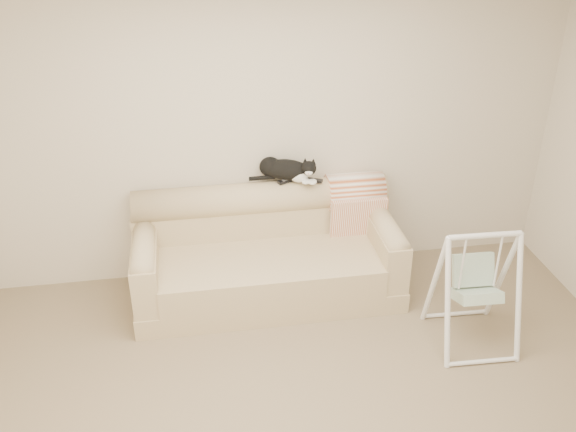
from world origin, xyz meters
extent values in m
plane|color=#6D604A|center=(0.00, 0.00, 0.00)|extent=(5.00, 5.00, 0.00)
cube|color=beige|center=(0.00, 2.00, 1.30)|extent=(5.00, 0.04, 2.60)
cube|color=white|center=(0.00, 0.00, 2.59)|extent=(5.00, 4.00, 0.02)
cube|color=tan|center=(-0.08, 1.53, 0.09)|extent=(2.20, 0.90, 0.18)
cube|color=tan|center=(-0.08, 1.42, 0.30)|extent=(1.80, 0.68, 0.24)
cube|color=tan|center=(-0.08, 1.87, 0.43)|extent=(2.20, 0.22, 0.50)
cylinder|color=tan|center=(-0.08, 1.87, 0.76)|extent=(2.16, 0.28, 0.28)
cube|color=tan|center=(-1.07, 1.53, 0.39)|extent=(0.20, 0.88, 0.42)
cylinder|color=tan|center=(-1.07, 1.53, 0.60)|extent=(0.18, 0.84, 0.18)
cube|color=tan|center=(0.91, 1.53, 0.39)|extent=(0.20, 0.88, 0.42)
cylinder|color=tan|center=(0.91, 1.53, 0.60)|extent=(0.18, 0.84, 0.18)
cube|color=black|center=(0.14, 1.87, 0.91)|extent=(0.18, 0.13, 0.02)
cube|color=gray|center=(0.14, 1.87, 0.92)|extent=(0.11, 0.08, 0.01)
cube|color=black|center=(0.36, 1.84, 0.91)|extent=(0.17, 0.12, 0.02)
ellipsoid|color=black|center=(0.14, 1.88, 1.00)|extent=(0.44, 0.31, 0.17)
ellipsoid|color=black|center=(0.01, 1.94, 1.01)|extent=(0.23, 0.22, 0.17)
ellipsoid|color=white|center=(0.23, 1.82, 0.97)|extent=(0.18, 0.15, 0.12)
ellipsoid|color=black|center=(0.31, 1.78, 1.05)|extent=(0.16, 0.16, 0.12)
ellipsoid|color=white|center=(0.30, 1.74, 1.03)|extent=(0.08, 0.07, 0.05)
sphere|color=#BF7272|center=(0.29, 1.71, 1.03)|extent=(0.01, 0.01, 0.01)
cone|color=black|center=(0.28, 1.80, 1.11)|extent=(0.05, 0.06, 0.06)
cone|color=black|center=(0.35, 1.78, 1.11)|extent=(0.07, 0.07, 0.06)
sphere|color=olive|center=(0.27, 1.75, 1.06)|extent=(0.02, 0.02, 0.02)
sphere|color=olive|center=(0.32, 1.73, 1.06)|extent=(0.02, 0.02, 0.02)
ellipsoid|color=white|center=(0.28, 1.76, 0.94)|extent=(0.10, 0.11, 0.04)
ellipsoid|color=white|center=(0.33, 1.74, 0.94)|extent=(0.10, 0.11, 0.04)
cylinder|color=black|center=(-0.07, 1.89, 0.94)|extent=(0.22, 0.04, 0.04)
cylinder|color=#BE582B|center=(0.73, 1.87, 0.76)|extent=(0.49, 0.33, 0.33)
cube|color=#BE582B|center=(0.73, 1.70, 0.56)|extent=(0.49, 0.09, 0.42)
cylinder|color=white|center=(1.10, 0.56, 0.47)|extent=(0.05, 0.33, 0.94)
cylinder|color=white|center=(1.11, 0.85, 0.47)|extent=(0.05, 0.33, 0.94)
cylinder|color=white|center=(1.63, 0.54, 0.47)|extent=(0.05, 0.33, 0.94)
cylinder|color=white|center=(1.65, 0.83, 0.47)|extent=(0.05, 0.33, 0.94)
cylinder|color=white|center=(1.37, 0.69, 0.93)|extent=(0.54, 0.06, 0.04)
cylinder|color=white|center=(1.36, 0.40, 0.02)|extent=(0.54, 0.05, 0.03)
cylinder|color=white|center=(1.38, 0.98, 0.02)|extent=(0.54, 0.05, 0.03)
cube|color=white|center=(1.37, 0.66, 0.43)|extent=(0.32, 0.29, 0.18)
cube|color=white|center=(1.38, 0.79, 0.58)|extent=(0.32, 0.15, 0.25)
cylinder|color=white|center=(1.24, 0.70, 0.71)|extent=(0.02, 0.02, 0.44)
cylinder|color=white|center=(1.51, 0.69, 0.71)|extent=(0.02, 0.02, 0.44)
camera|label=1|loc=(-0.66, -2.95, 3.23)|focal=40.00mm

